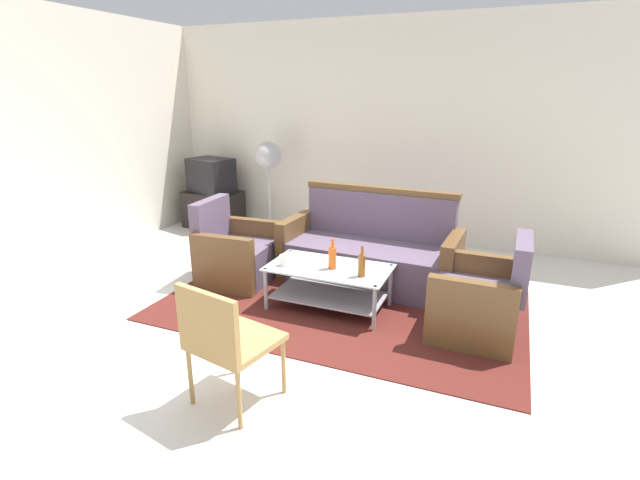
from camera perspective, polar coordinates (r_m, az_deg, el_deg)
name	(u,v)px	position (r m, az deg, el deg)	size (l,w,h in m)	color
ground_plane	(299,342)	(3.85, -2.61, -12.30)	(14.00, 14.00, 0.00)	silver
wall_back	(398,133)	(6.25, 9.48, 12.77)	(6.52, 0.12, 2.80)	silver
rug	(341,304)	(4.44, 2.56, -7.83)	(3.28, 2.03, 0.01)	#511E19
couch	(370,254)	(4.85, 6.11, -1.71)	(1.83, 0.82, 0.96)	#5B4C60
armchair_left	(236,255)	(4.96, -10.24, -1.76)	(0.74, 0.80, 0.85)	#5B4C60
armchair_right	(479,302)	(4.04, 18.88, -7.18)	(0.71, 0.77, 0.85)	#5B4C60
coffee_table	(329,281)	(4.27, 1.05, -5.02)	(1.10, 0.60, 0.40)	silver
bottle_brown	(362,265)	(3.98, 5.12, -3.04)	(0.06, 0.06, 0.28)	brown
bottle_orange	(332,257)	(4.14, 1.53, -2.13)	(0.07, 0.07, 0.28)	#D85919
cup	(284,260)	(4.24, -4.41, -2.48)	(0.08, 0.08, 0.10)	silver
tv_stand	(214,209)	(7.04, -12.87, 3.70)	(0.80, 0.50, 0.52)	black
television	(211,175)	(6.94, -13.14, 7.71)	(0.69, 0.57, 0.48)	black
pedestal_fan	(268,161)	(6.46, -6.32, 9.60)	(0.36, 0.36, 1.27)	#2D2D33
wicker_chair	(225,337)	(2.97, -11.57, -11.50)	(0.57, 0.57, 0.84)	#AD844C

